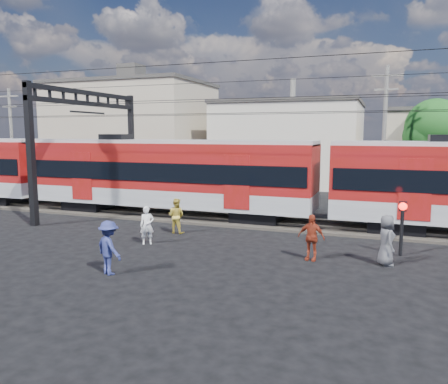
{
  "coord_description": "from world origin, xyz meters",
  "views": [
    {
      "loc": [
        6.07,
        -13.13,
        4.57
      ],
      "look_at": [
        -0.59,
        5.0,
        1.93
      ],
      "focal_mm": 35.0,
      "sensor_mm": 36.0,
      "label": 1
    }
  ],
  "objects_px": {
    "pedestrian_a": "(147,225)",
    "pedestrian_c": "(109,248)",
    "commuter_train": "(171,173)",
    "crossing_signal": "(402,218)"
  },
  "relations": [
    {
      "from": "pedestrian_a",
      "to": "pedestrian_c",
      "type": "height_order",
      "value": "pedestrian_c"
    },
    {
      "from": "pedestrian_a",
      "to": "crossing_signal",
      "type": "distance_m",
      "value": 9.93
    },
    {
      "from": "commuter_train",
      "to": "pedestrian_c",
      "type": "distance_m",
      "value": 10.03
    },
    {
      "from": "commuter_train",
      "to": "pedestrian_a",
      "type": "height_order",
      "value": "commuter_train"
    },
    {
      "from": "pedestrian_a",
      "to": "crossing_signal",
      "type": "xyz_separation_m",
      "value": [
        9.76,
        1.74,
        0.64
      ]
    },
    {
      "from": "commuter_train",
      "to": "pedestrian_a",
      "type": "distance_m",
      "value": 6.23
    },
    {
      "from": "commuter_train",
      "to": "crossing_signal",
      "type": "height_order",
      "value": "commuter_train"
    },
    {
      "from": "crossing_signal",
      "to": "pedestrian_c",
      "type": "bearing_deg",
      "value": -148.09
    },
    {
      "from": "pedestrian_c",
      "to": "crossing_signal",
      "type": "distance_m",
      "value": 10.54
    },
    {
      "from": "pedestrian_a",
      "to": "pedestrian_c",
      "type": "bearing_deg",
      "value": -110.25
    }
  ]
}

